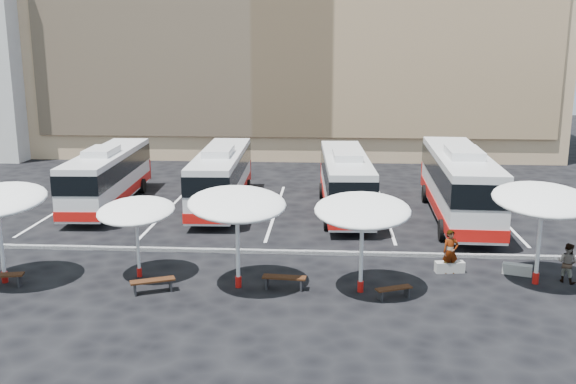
# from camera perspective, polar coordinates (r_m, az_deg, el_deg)

# --- Properties ---
(ground) EXTENTS (120.00, 120.00, 0.00)m
(ground) POSITION_cam_1_polar(r_m,az_deg,el_deg) (27.87, -2.47, -5.76)
(ground) COLOR black
(ground) RESTS_ON ground
(sandstone_building) EXTENTS (42.00, 18.25, 29.60)m
(sandstone_building) POSITION_cam_1_polar(r_m,az_deg,el_deg) (58.30, 0.92, 16.56)
(sandstone_building) COLOR tan
(sandstone_building) RESTS_ON ground
(curb_divider) EXTENTS (34.00, 0.25, 0.15)m
(curb_divider) POSITION_cam_1_polar(r_m,az_deg,el_deg) (28.32, -2.36, -5.30)
(curb_divider) COLOR black
(curb_divider) RESTS_ON ground
(bay_lines) EXTENTS (24.15, 12.00, 0.01)m
(bay_lines) POSITION_cam_1_polar(r_m,az_deg,el_deg) (35.50, -1.08, -1.63)
(bay_lines) COLOR white
(bay_lines) RESTS_ON ground
(bus_0) EXTENTS (2.90, 10.96, 3.45)m
(bus_0) POSITION_cam_1_polar(r_m,az_deg,el_deg) (37.65, -15.71, 1.47)
(bus_0) COLOR silver
(bus_0) RESTS_ON ground
(bus_1) EXTENTS (2.84, 11.10, 3.50)m
(bus_1) POSITION_cam_1_polar(r_m,az_deg,el_deg) (36.10, -5.95, 1.45)
(bus_1) COLOR silver
(bus_1) RESTS_ON ground
(bus_2) EXTENTS (2.95, 11.08, 3.48)m
(bus_2) POSITION_cam_1_polar(r_m,az_deg,el_deg) (34.97, 5.12, 1.08)
(bus_2) COLOR silver
(bus_2) RESTS_ON ground
(bus_3) EXTENTS (3.20, 12.36, 3.90)m
(bus_3) POSITION_cam_1_polar(r_m,az_deg,el_deg) (34.53, 14.93, 0.90)
(bus_3) COLOR silver
(bus_3) RESTS_ON ground
(sunshade_1) EXTENTS (3.24, 3.28, 3.14)m
(sunshade_1) POSITION_cam_1_polar(r_m,az_deg,el_deg) (25.43, -13.35, -1.67)
(sunshade_1) COLOR silver
(sunshade_1) RESTS_ON ground
(sunshade_2) EXTENTS (4.64, 4.67, 3.81)m
(sunshade_2) POSITION_cam_1_polar(r_m,az_deg,el_deg) (23.57, -4.56, -1.09)
(sunshade_2) COLOR silver
(sunshade_2) RESTS_ON ground
(sunshade_3) EXTENTS (3.62, 3.66, 3.66)m
(sunshade_3) POSITION_cam_1_polar(r_m,az_deg,el_deg) (23.24, 6.64, -1.65)
(sunshade_3) COLOR silver
(sunshade_3) RESTS_ON ground
(sunshade_4) EXTENTS (3.71, 3.76, 3.88)m
(sunshade_4) POSITION_cam_1_polar(r_m,az_deg,el_deg) (25.67, 21.70, -0.67)
(sunshade_4) COLOR silver
(sunshade_4) RESTS_ON ground
(wood_bench_0) EXTENTS (1.68, 0.75, 0.50)m
(wood_bench_0) POSITION_cam_1_polar(r_m,az_deg,el_deg) (26.67, -24.15, -6.93)
(wood_bench_0) COLOR black
(wood_bench_0) RESTS_ON ground
(wood_bench_1) EXTENTS (1.66, 1.04, 0.50)m
(wood_bench_1) POSITION_cam_1_polar(r_m,az_deg,el_deg) (24.36, -11.94, -7.89)
(wood_bench_1) COLOR black
(wood_bench_1) RESTS_ON ground
(wood_bench_2) EXTENTS (1.66, 0.57, 0.50)m
(wood_bench_2) POSITION_cam_1_polar(r_m,az_deg,el_deg) (24.16, -0.34, -7.77)
(wood_bench_2) COLOR black
(wood_bench_2) RESTS_ON ground
(wood_bench_3) EXTENTS (1.39, 0.87, 0.42)m
(wood_bench_3) POSITION_cam_1_polar(r_m,az_deg,el_deg) (23.65, 9.39, -8.60)
(wood_bench_3) COLOR black
(wood_bench_3) RESTS_ON ground
(conc_bench_0) EXTENTS (1.20, 0.54, 0.43)m
(conc_bench_0) POSITION_cam_1_polar(r_m,az_deg,el_deg) (26.75, 14.17, -6.48)
(conc_bench_0) COLOR gray
(conc_bench_0) RESTS_ON ground
(conc_bench_1) EXTENTS (1.18, 0.72, 0.42)m
(conc_bench_1) POSITION_cam_1_polar(r_m,az_deg,el_deg) (27.28, 19.70, -6.49)
(conc_bench_1) COLOR gray
(conc_bench_1) RESTS_ON ground
(passenger_0) EXTENTS (0.72, 0.54, 1.78)m
(passenger_0) POSITION_cam_1_polar(r_m,az_deg,el_deg) (26.45, 14.24, -5.17)
(passenger_0) COLOR black
(passenger_0) RESTS_ON ground
(passenger_1) EXTENTS (0.96, 0.94, 1.56)m
(passenger_1) POSITION_cam_1_polar(r_m,az_deg,el_deg) (26.94, 23.63, -5.79)
(passenger_1) COLOR black
(passenger_1) RESTS_ON ground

